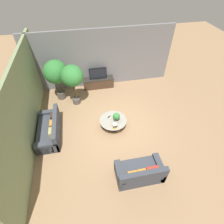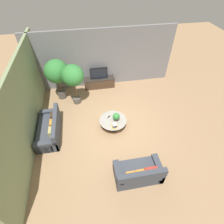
{
  "view_description": "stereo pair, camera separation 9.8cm",
  "coord_description": "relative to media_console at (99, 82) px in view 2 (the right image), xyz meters",
  "views": [
    {
      "loc": [
        -1.05,
        -4.98,
        5.77
      ],
      "look_at": [
        -0.01,
        0.28,
        0.55
      ],
      "focal_mm": 28.0,
      "sensor_mm": 36.0,
      "label": 1
    },
    {
      "loc": [
        -0.95,
        -5.0,
        5.77
      ],
      "look_at": [
        -0.01,
        0.28,
        0.55
      ],
      "focal_mm": 28.0,
      "sensor_mm": 36.0,
      "label": 2
    }
  ],
  "objects": [
    {
      "name": "ground_plane",
      "position": [
        0.24,
        -2.94,
        -0.28
      ],
      "size": [
        24.0,
        24.0,
        0.0
      ],
      "primitive_type": "plane",
      "color": "#9E7A56"
    },
    {
      "name": "back_wall_stone",
      "position": [
        0.24,
        0.32,
        1.22
      ],
      "size": [
        7.4,
        0.12,
        3.0
      ],
      "primitive_type": "cube",
      "color": "slate",
      "rests_on": "ground"
    },
    {
      "name": "side_wall_left",
      "position": [
        -3.02,
        -2.74,
        1.22
      ],
      "size": [
        0.12,
        7.4,
        3.0
      ],
      "primitive_type": "cube",
      "color": "gray",
      "rests_on": "ground"
    },
    {
      "name": "media_console",
      "position": [
        0.0,
        0.0,
        0.0
      ],
      "size": [
        1.63,
        0.5,
        0.55
      ],
      "color": "#473323",
      "rests_on": "ground"
    },
    {
      "name": "television",
      "position": [
        -0.0,
        -0.0,
        0.57
      ],
      "size": [
        0.91,
        0.13,
        0.62
      ],
      "color": "black",
      "rests_on": "media_console"
    },
    {
      "name": "coffee_table",
      "position": [
        0.22,
        -2.99,
        -0.01
      ],
      "size": [
        1.15,
        1.15,
        0.39
      ],
      "color": "black",
      "rests_on": "ground"
    },
    {
      "name": "couch_by_wall",
      "position": [
        -2.4,
        -2.93,
        0.0
      ],
      "size": [
        0.84,
        1.92,
        0.84
      ],
      "rotation": [
        0.0,
        0.0,
        -1.57
      ],
      "color": "#3D424C",
      "rests_on": "ground"
    },
    {
      "name": "couch_near_entry",
      "position": [
        0.63,
        -5.4,
        0.0
      ],
      "size": [
        1.56,
        0.84,
        0.84
      ],
      "rotation": [
        0.0,
        0.0,
        3.14
      ],
      "color": "#3D424C",
      "rests_on": "ground"
    },
    {
      "name": "potted_palm_tall",
      "position": [
        -1.99,
        -0.56,
        1.17
      ],
      "size": [
        1.1,
        1.1,
        2.06
      ],
      "color": "#514C47",
      "rests_on": "ground"
    },
    {
      "name": "potted_palm_corner",
      "position": [
        -1.26,
        -1.11,
        1.22
      ],
      "size": [
        1.0,
        1.0,
        2.05
      ],
      "color": "#514C47",
      "rests_on": "ground"
    },
    {
      "name": "potted_plant_tabletop",
      "position": [
        0.34,
        -3.02,
        0.33
      ],
      "size": [
        0.29,
        0.29,
        0.38
      ],
      "color": "#514C47",
      "rests_on": "coffee_table"
    },
    {
      "name": "book_stack",
      "position": [
        0.2,
        -3.35,
        0.18
      ],
      "size": [
        0.27,
        0.29,
        0.16
      ],
      "color": "gold",
      "rests_on": "coffee_table"
    },
    {
      "name": "remote_black",
      "position": [
        0.08,
        -2.78,
        0.12
      ],
      "size": [
        0.15,
        0.13,
        0.02
      ],
      "primitive_type": "cube",
      "rotation": [
        0.0,
        0.0,
        -0.89
      ],
      "color": "black",
      "rests_on": "coffee_table"
    }
  ]
}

